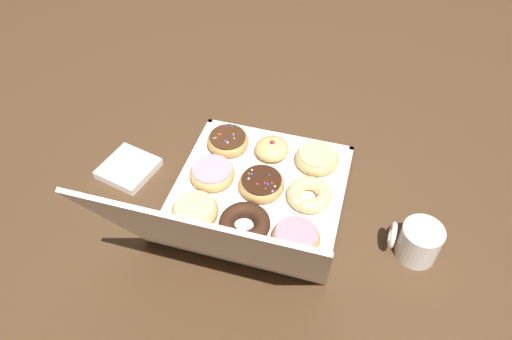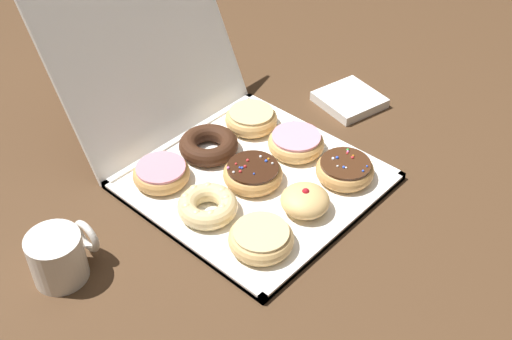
{
  "view_description": "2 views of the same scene",
  "coord_description": "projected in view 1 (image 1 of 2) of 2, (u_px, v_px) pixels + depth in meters",
  "views": [
    {
      "loc": [
        -0.2,
        0.74,
        0.91
      ],
      "look_at": [
        0.02,
        -0.04,
        0.03
      ],
      "focal_mm": 33.38,
      "sensor_mm": 36.0,
      "label": 1
    },
    {
      "loc": [
        -0.68,
        -0.63,
        0.82
      ],
      "look_at": [
        0.01,
        0.0,
        0.03
      ],
      "focal_mm": 45.0,
      "sensor_mm": 36.0,
      "label": 2
    }
  ],
  "objects": [
    {
      "name": "pink_frosted_donut_6",
      "position": [
        296.0,
        237.0,
        1.06
      ],
      "size": [
        0.11,
        0.11,
        0.04
      ],
      "color": "tan",
      "rests_on": "donut_box"
    },
    {
      "name": "sprinkle_donut_2",
      "position": [
        228.0,
        141.0,
        1.27
      ],
      "size": [
        0.11,
        0.11,
        0.04
      ],
      "color": "tan",
      "rests_on": "donut_box"
    },
    {
      "name": "glazed_ring_donut_0",
      "position": [
        317.0,
        158.0,
        1.23
      ],
      "size": [
        0.11,
        0.11,
        0.04
      ],
      "color": "#E5B770",
      "rests_on": "donut_box"
    },
    {
      "name": "coffee_mug",
      "position": [
        418.0,
        241.0,
        1.04
      ],
      "size": [
        0.11,
        0.09,
        0.09
      ],
      "color": "white",
      "rests_on": "ground"
    },
    {
      "name": "box_lid_open",
      "position": [
        215.0,
        245.0,
        0.86
      ],
      "size": [
        0.41,
        0.18,
        0.38
      ],
      "primitive_type": "cube",
      "rotation": [
        1.14,
        0.0,
        0.0
      ],
      "color": "white",
      "rests_on": "ground"
    },
    {
      "name": "glazed_ring_donut_8",
      "position": [
        195.0,
        210.0,
        1.11
      ],
      "size": [
        0.11,
        0.11,
        0.04
      ],
      "color": "tan",
      "rests_on": "donut_box"
    },
    {
      "name": "donut_box",
      "position": [
        259.0,
        190.0,
        1.19
      ],
      "size": [
        0.41,
        0.41,
        0.01
      ],
      "color": "white",
      "rests_on": "ground"
    },
    {
      "name": "napkin_stack",
      "position": [
        129.0,
        168.0,
        1.23
      ],
      "size": [
        0.15,
        0.15,
        0.02
      ],
      "primitive_type": "cube",
      "rotation": [
        0.0,
        0.0,
        -0.23
      ],
      "color": "white",
      "rests_on": "ground"
    },
    {
      "name": "cruller_donut_3",
      "position": [
        309.0,
        196.0,
        1.14
      ],
      "size": [
        0.11,
        0.11,
        0.04
      ],
      "color": "#EACC8C",
      "rests_on": "donut_box"
    },
    {
      "name": "jelly_filled_donut_1",
      "position": [
        271.0,
        148.0,
        1.25
      ],
      "size": [
        0.09,
        0.09,
        0.05
      ],
      "color": "#E5B770",
      "rests_on": "donut_box"
    },
    {
      "name": "ground_plane",
      "position": [
        259.0,
        191.0,
        1.19
      ],
      "size": [
        3.0,
        3.0,
        0.0
      ],
      "primitive_type": "plane",
      "color": "#4C331E"
    },
    {
      "name": "pink_frosted_donut_5",
      "position": [
        213.0,
        172.0,
        1.2
      ],
      "size": [
        0.11,
        0.11,
        0.04
      ],
      "color": "tan",
      "rests_on": "donut_box"
    },
    {
      "name": "chocolate_cake_ring_donut_7",
      "position": [
        243.0,
        223.0,
        1.09
      ],
      "size": [
        0.12,
        0.12,
        0.04
      ],
      "color": "#381E11",
      "rests_on": "donut_box"
    },
    {
      "name": "sprinkle_donut_4",
      "position": [
        262.0,
        184.0,
        1.17
      ],
      "size": [
        0.11,
        0.11,
        0.04
      ],
      "color": "tan",
      "rests_on": "donut_box"
    }
  ]
}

